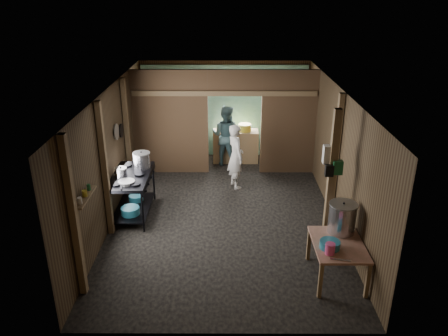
{
  "coord_description": "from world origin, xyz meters",
  "views": [
    {
      "loc": [
        0.03,
        -8.26,
        4.47
      ],
      "look_at": [
        0.0,
        -0.2,
        1.1
      ],
      "focal_mm": 35.55,
      "sensor_mm": 36.0,
      "label": 1
    }
  ],
  "objects_px": {
    "prep_table": "(336,260)",
    "pink_bucket": "(330,249)",
    "cook": "(236,156)",
    "stove_pot_large": "(142,161)",
    "stock_pot": "(342,218)",
    "gas_range": "(133,195)",
    "yellow_tub": "(245,128)"
  },
  "relations": [
    {
      "from": "stove_pot_large",
      "to": "stock_pot",
      "type": "height_order",
      "value": "stove_pot_large"
    },
    {
      "from": "stock_pot",
      "to": "yellow_tub",
      "type": "distance_m",
      "value": 5.01
    },
    {
      "from": "cook",
      "to": "pink_bucket",
      "type": "bearing_deg",
      "value": 178.85
    },
    {
      "from": "yellow_tub",
      "to": "stove_pot_large",
      "type": "bearing_deg",
      "value": -130.1
    },
    {
      "from": "gas_range",
      "to": "stock_pot",
      "type": "xyz_separation_m",
      "value": [
        3.83,
        -1.77,
        0.45
      ]
    },
    {
      "from": "gas_range",
      "to": "stock_pot",
      "type": "relative_size",
      "value": 2.82
    },
    {
      "from": "stove_pot_large",
      "to": "yellow_tub",
      "type": "bearing_deg",
      "value": 49.9
    },
    {
      "from": "cook",
      "to": "yellow_tub",
      "type": "bearing_deg",
      "value": -30.23
    },
    {
      "from": "stock_pot",
      "to": "pink_bucket",
      "type": "bearing_deg",
      "value": -116.41
    },
    {
      "from": "pink_bucket",
      "to": "cook",
      "type": "bearing_deg",
      "value": 109.6
    },
    {
      "from": "gas_range",
      "to": "pink_bucket",
      "type": "bearing_deg",
      "value": -34.71
    },
    {
      "from": "prep_table",
      "to": "pink_bucket",
      "type": "relative_size",
      "value": 6.12
    },
    {
      "from": "cook",
      "to": "stock_pot",
      "type": "bearing_deg",
      "value": -172.68
    },
    {
      "from": "prep_table",
      "to": "pink_bucket",
      "type": "bearing_deg",
      "value": -124.74
    },
    {
      "from": "prep_table",
      "to": "cook",
      "type": "distance_m",
      "value": 3.88
    },
    {
      "from": "stock_pot",
      "to": "gas_range",
      "type": "bearing_deg",
      "value": 155.19
    },
    {
      "from": "stock_pot",
      "to": "pink_bucket",
      "type": "distance_m",
      "value": 0.75
    },
    {
      "from": "prep_table",
      "to": "yellow_tub",
      "type": "bearing_deg",
      "value": 104.04
    },
    {
      "from": "stove_pot_large",
      "to": "stock_pot",
      "type": "xyz_separation_m",
      "value": [
        3.66,
        -2.14,
        -0.16
      ]
    },
    {
      "from": "stock_pot",
      "to": "cook",
      "type": "distance_m",
      "value": 3.58
    },
    {
      "from": "stove_pot_large",
      "to": "cook",
      "type": "bearing_deg",
      "value": 27.43
    },
    {
      "from": "gas_range",
      "to": "stove_pot_large",
      "type": "bearing_deg",
      "value": 65.08
    },
    {
      "from": "gas_range",
      "to": "prep_table",
      "type": "bearing_deg",
      "value": -29.84
    },
    {
      "from": "yellow_tub",
      "to": "cook",
      "type": "xyz_separation_m",
      "value": [
        -0.27,
        -1.65,
        -0.18
      ]
    },
    {
      "from": "gas_range",
      "to": "pink_bucket",
      "type": "xyz_separation_m",
      "value": [
        3.5,
        -2.43,
        0.29
      ]
    },
    {
      "from": "gas_range",
      "to": "yellow_tub",
      "type": "relative_size",
      "value": 4.45
    },
    {
      "from": "stove_pot_large",
      "to": "cook",
      "type": "height_order",
      "value": "cook"
    },
    {
      "from": "stove_pot_large",
      "to": "cook",
      "type": "relative_size",
      "value": 0.24
    },
    {
      "from": "gas_range",
      "to": "stock_pot",
      "type": "height_order",
      "value": "stock_pot"
    },
    {
      "from": "gas_range",
      "to": "yellow_tub",
      "type": "distance_m",
      "value": 3.91
    },
    {
      "from": "prep_table",
      "to": "pink_bucket",
      "type": "distance_m",
      "value": 0.55
    },
    {
      "from": "prep_table",
      "to": "pink_bucket",
      "type": "xyz_separation_m",
      "value": [
        -0.21,
        -0.3,
        0.41
      ]
    }
  ]
}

